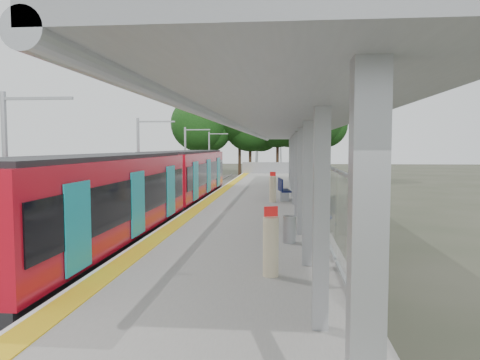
% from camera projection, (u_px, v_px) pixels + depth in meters
% --- Properties ---
extents(trackbed, '(3.00, 70.00, 0.24)m').
position_uv_depth(trackbed, '(176.00, 214.00, 25.98)').
color(trackbed, '#59544C').
rests_on(trackbed, ground).
extents(platform, '(6.00, 50.00, 1.00)m').
position_uv_depth(platform, '(257.00, 209.00, 25.54)').
color(platform, gray).
rests_on(platform, ground).
extents(tactile_strip, '(0.60, 50.00, 0.02)m').
position_uv_depth(tactile_strip, '(211.00, 199.00, 25.74)').
color(tactile_strip, gold).
rests_on(tactile_strip, platform).
extents(end_fence, '(6.00, 0.10, 1.20)m').
position_uv_depth(end_fence, '(270.00, 168.00, 50.24)').
color(end_fence, '#9EA0A5').
rests_on(end_fence, platform).
extents(train, '(2.74, 27.60, 3.62)m').
position_uv_depth(train, '(156.00, 186.00, 21.80)').
color(train, black).
rests_on(train, ground).
extents(canopy, '(3.27, 38.00, 3.66)m').
position_uv_depth(canopy, '(288.00, 140.00, 21.34)').
color(canopy, '#9EA0A5').
rests_on(canopy, platform).
extents(pylon, '(8.00, 4.00, 38.00)m').
position_uv_depth(pylon, '(269.00, 55.00, 76.94)').
color(pylon, '#9EA0A5').
rests_on(pylon, ground).
extents(tree_cluster, '(21.03, 10.17, 13.22)m').
position_uv_depth(tree_cluster, '(258.00, 116.00, 57.77)').
color(tree_cluster, '#382316').
rests_on(tree_cluster, ground).
extents(catenary_masts, '(2.08, 48.16, 5.40)m').
position_uv_depth(catenary_masts, '(140.00, 165.00, 24.94)').
color(catenary_masts, '#9EA0A5').
rests_on(catenary_masts, ground).
extents(bench_near, '(1.04, 1.72, 1.13)m').
position_uv_depth(bench_near, '(312.00, 212.00, 16.41)').
color(bench_near, '#0E164A').
rests_on(bench_near, platform).
extents(bench_mid, '(0.75, 1.76, 1.17)m').
position_uv_depth(bench_mid, '(283.00, 189.00, 25.24)').
color(bench_mid, '#0E164A').
rests_on(bench_mid, platform).
extents(bench_far, '(0.92, 1.60, 1.05)m').
position_uv_depth(bench_far, '(300.00, 180.00, 32.88)').
color(bench_far, '#0E164A').
rests_on(bench_far, platform).
extents(info_pillar_near, '(0.35, 0.35, 1.56)m').
position_uv_depth(info_pillar_near, '(271.00, 246.00, 10.39)').
color(info_pillar_near, beige).
rests_on(info_pillar_near, platform).
extents(info_pillar_far, '(0.36, 0.36, 1.58)m').
position_uv_depth(info_pillar_far, '(273.00, 189.00, 24.23)').
color(info_pillar_far, beige).
rests_on(info_pillar_far, platform).
extents(litter_bin, '(0.50, 0.50, 0.81)m').
position_uv_depth(litter_bin, '(289.00, 229.00, 14.01)').
color(litter_bin, '#9EA0A5').
rests_on(litter_bin, platform).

